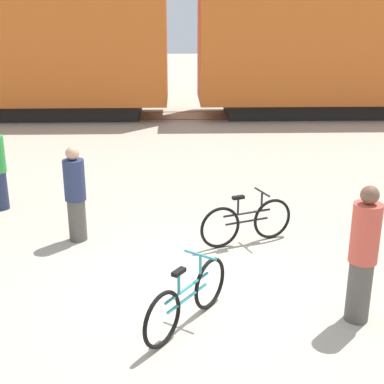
{
  "coord_description": "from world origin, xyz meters",
  "views": [
    {
      "loc": [
        -0.27,
        -6.66,
        3.69
      ],
      "look_at": [
        -0.04,
        0.84,
        1.1
      ],
      "focal_mm": 50.0,
      "sensor_mm": 36.0,
      "label": 1
    }
  ],
  "objects_px": {
    "bicycle_black": "(247,222)",
    "person_in_red": "(363,255)",
    "freight_train": "(183,30)",
    "backpack": "(366,249)",
    "person_in_navy": "(75,194)",
    "bicycle_teal": "(188,299)"
  },
  "relations": [
    {
      "from": "bicycle_black",
      "to": "person_in_red",
      "type": "height_order",
      "value": "person_in_red"
    },
    {
      "from": "freight_train",
      "to": "backpack",
      "type": "bearing_deg",
      "value": -77.29
    },
    {
      "from": "person_in_red",
      "to": "backpack",
      "type": "relative_size",
      "value": 5.18
    },
    {
      "from": "bicycle_black",
      "to": "person_in_navy",
      "type": "relative_size",
      "value": 0.98
    },
    {
      "from": "bicycle_black",
      "to": "person_in_navy",
      "type": "bearing_deg",
      "value": 175.68
    },
    {
      "from": "person_in_red",
      "to": "backpack",
      "type": "distance_m",
      "value": 1.93
    },
    {
      "from": "freight_train",
      "to": "person_in_red",
      "type": "height_order",
      "value": "freight_train"
    },
    {
      "from": "person_in_navy",
      "to": "person_in_red",
      "type": "xyz_separation_m",
      "value": [
        3.89,
        -2.55,
        0.08
      ]
    },
    {
      "from": "freight_train",
      "to": "person_in_navy",
      "type": "height_order",
      "value": "freight_train"
    },
    {
      "from": "bicycle_teal",
      "to": "person_in_navy",
      "type": "xyz_separation_m",
      "value": [
        -1.78,
        2.62,
        0.44
      ]
    },
    {
      "from": "bicycle_teal",
      "to": "person_in_red",
      "type": "distance_m",
      "value": 2.17
    },
    {
      "from": "person_in_red",
      "to": "backpack",
      "type": "height_order",
      "value": "person_in_red"
    },
    {
      "from": "person_in_navy",
      "to": "backpack",
      "type": "distance_m",
      "value": 4.7
    },
    {
      "from": "bicycle_black",
      "to": "person_in_red",
      "type": "distance_m",
      "value": 2.63
    },
    {
      "from": "freight_train",
      "to": "backpack",
      "type": "height_order",
      "value": "freight_train"
    },
    {
      "from": "freight_train",
      "to": "bicycle_teal",
      "type": "bearing_deg",
      "value": -90.63
    },
    {
      "from": "freight_train",
      "to": "bicycle_black",
      "type": "distance_m",
      "value": 11.4
    },
    {
      "from": "freight_train",
      "to": "backpack",
      "type": "relative_size",
      "value": 154.6
    },
    {
      "from": "bicycle_black",
      "to": "bicycle_teal",
      "type": "relative_size",
      "value": 1.12
    },
    {
      "from": "bicycle_teal",
      "to": "person_in_red",
      "type": "relative_size",
      "value": 0.8
    },
    {
      "from": "bicycle_black",
      "to": "bicycle_teal",
      "type": "height_order",
      "value": "bicycle_black"
    },
    {
      "from": "person_in_navy",
      "to": "person_in_red",
      "type": "height_order",
      "value": "person_in_red"
    }
  ]
}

